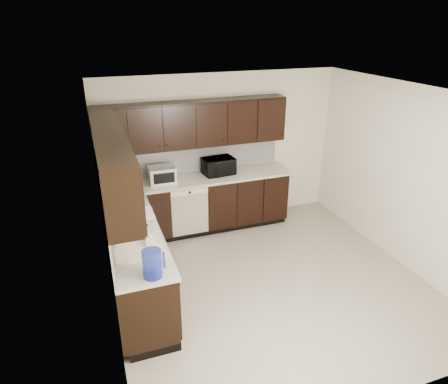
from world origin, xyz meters
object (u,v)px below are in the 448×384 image
object	(u,v)px
storage_bin	(133,222)
blue_pitcher	(152,264)
microwave	(219,166)
toaster_oven	(162,175)
sink	(137,248)

from	to	relation	value
storage_bin	blue_pitcher	xyz separation A→B (m)	(0.05, -1.04, 0.05)
microwave	toaster_oven	size ratio (longest dim) A/B	1.23
toaster_oven	blue_pitcher	size ratio (longest dim) A/B	1.39
sink	toaster_oven	bearing A→B (deg)	69.51
sink	toaster_oven	world-z (taller)	sink
sink	toaster_oven	distance (m)	1.82
toaster_oven	storage_bin	bearing A→B (deg)	-113.97
toaster_oven	blue_pitcher	distance (m)	2.45
storage_bin	toaster_oven	bearing A→B (deg)	65.19
sink	storage_bin	distance (m)	0.39
microwave	blue_pitcher	size ratio (longest dim) A/B	1.70
microwave	toaster_oven	bearing A→B (deg)	176.88
storage_bin	blue_pitcher	distance (m)	1.04
toaster_oven	storage_bin	size ratio (longest dim) A/B	0.85
toaster_oven	sink	bearing A→B (deg)	-109.64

